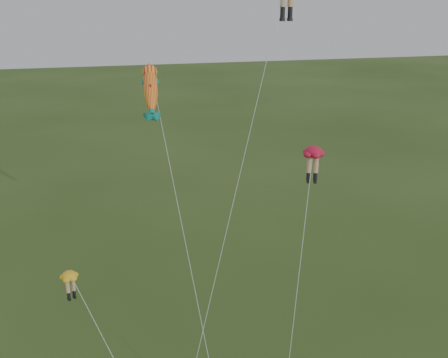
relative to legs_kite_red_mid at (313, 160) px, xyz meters
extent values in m
cylinder|color=black|center=(0.01, 5.70, 7.66)|extent=(0.29, 0.29, 0.65)
cube|color=black|center=(0.01, 5.70, 7.25)|extent=(0.25, 0.40, 0.19)
cylinder|color=black|center=(0.53, 5.76, 7.66)|extent=(0.29, 0.29, 0.65)
cube|color=black|center=(0.53, 5.76, 7.25)|extent=(0.25, 0.40, 0.19)
cylinder|color=silver|center=(-3.89, 1.40, -1.35)|extent=(8.36, 8.70, 22.79)
ellipsoid|color=red|center=(0.07, 0.11, 0.45)|extent=(1.62, 1.62, 0.64)
cylinder|color=tan|center=(-0.11, 0.18, -0.30)|extent=(0.28, 0.28, 0.97)
cylinder|color=black|center=(-0.11, 0.18, -1.03)|extent=(0.22, 0.22, 0.49)
cube|color=black|center=(-0.11, 0.18, -1.34)|extent=(0.24, 0.32, 0.14)
cylinder|color=tan|center=(0.25, 0.05, -0.30)|extent=(0.28, 0.28, 0.97)
cylinder|color=black|center=(0.25, 0.05, -1.03)|extent=(0.22, 0.22, 0.49)
cube|color=black|center=(0.25, 0.05, -1.34)|extent=(0.24, 0.32, 0.14)
cylinder|color=silver|center=(-1.54, -2.50, -5.99)|extent=(3.25, 5.27, 13.51)
ellipsoid|color=yellow|center=(-13.48, -1.56, -4.52)|extent=(1.26, 1.26, 0.47)
cylinder|color=tan|center=(-13.61, -1.62, -5.07)|extent=(0.21, 0.21, 0.72)
cylinder|color=black|center=(-13.61, -1.62, -5.61)|extent=(0.16, 0.16, 0.36)
cube|color=black|center=(-13.61, -1.62, -5.84)|extent=(0.20, 0.24, 0.10)
cylinder|color=tan|center=(-13.35, -1.49, -5.07)|extent=(0.21, 0.21, 0.72)
cylinder|color=black|center=(-13.35, -1.49, -5.61)|extent=(0.16, 0.16, 0.36)
cube|color=black|center=(-13.35, -1.49, -5.84)|extent=(0.20, 0.24, 0.10)
ellipsoid|color=yellow|center=(-8.39, 4.10, 3.73)|extent=(1.17, 2.91, 2.97)
sphere|color=yellow|center=(-8.39, 4.10, 3.73)|extent=(1.02, 1.35, 1.27)
cone|color=#137F73|center=(-8.39, 4.10, 3.73)|extent=(0.81, 1.27, 1.19)
cone|color=#137F73|center=(-8.39, 4.10, 3.73)|extent=(0.81, 1.27, 1.19)
cone|color=#137F73|center=(-8.39, 4.10, 3.73)|extent=(0.46, 0.71, 0.67)
cone|color=#137F73|center=(-8.39, 4.10, 3.73)|extent=(0.46, 0.71, 0.67)
cone|color=red|center=(-8.39, 4.10, 3.73)|extent=(0.50, 0.71, 0.66)
cylinder|color=silver|center=(-7.42, -0.54, -4.50)|extent=(1.98, 9.31, 16.48)
camera|label=1|loc=(-11.26, -24.50, 8.56)|focal=40.00mm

